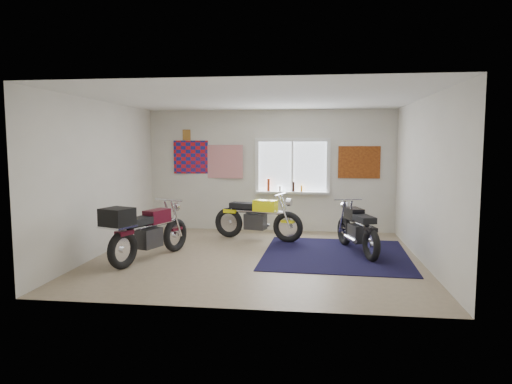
# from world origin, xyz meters

# --- Properties ---
(ground) EXTENTS (5.50, 5.50, 0.00)m
(ground) POSITION_xyz_m (0.00, 0.00, 0.00)
(ground) COLOR #9E896B
(ground) RESTS_ON ground
(room_shell) EXTENTS (5.50, 5.50, 5.50)m
(room_shell) POSITION_xyz_m (0.00, 0.00, 1.64)
(room_shell) COLOR white
(room_shell) RESTS_ON ground
(navy_rug) EXTENTS (2.60, 2.70, 0.01)m
(navy_rug) POSITION_xyz_m (1.36, 0.36, 0.01)
(navy_rug) COLOR black
(navy_rug) RESTS_ON ground
(window_assembly) EXTENTS (1.66, 0.17, 1.26)m
(window_assembly) POSITION_xyz_m (0.50, 2.47, 1.37)
(window_assembly) COLOR white
(window_assembly) RESTS_ON room_shell
(oil_bottles) EXTENTS (0.79, 0.07, 0.28)m
(oil_bottles) POSITION_xyz_m (0.26, 2.40, 1.01)
(oil_bottles) COLOR maroon
(oil_bottles) RESTS_ON window_assembly
(flag_display) EXTENTS (1.60, 0.10, 1.17)m
(flag_display) POSITION_xyz_m (-1.90, 2.48, 2.15)
(flag_display) COLOR red
(flag_display) RESTS_ON room_shell
(triumph_poster) EXTENTS (0.90, 0.03, 0.70)m
(triumph_poster) POSITION_xyz_m (1.95, 2.48, 1.55)
(triumph_poster) COLOR #A54C14
(triumph_poster) RESTS_ON room_shell
(yellow_triumph) EXTENTS (1.89, 0.73, 0.97)m
(yellow_triumph) POSITION_xyz_m (-0.16, 1.44, 0.43)
(yellow_triumph) COLOR black
(yellow_triumph) RESTS_ON ground
(black_chrome_bike) EXTENTS (0.72, 1.77, 0.93)m
(black_chrome_bike) POSITION_xyz_m (1.75, 0.55, 0.41)
(black_chrome_bike) COLOR black
(black_chrome_bike) RESTS_ON navy_rug
(maroon_tourer) EXTENTS (0.99, 1.89, 0.98)m
(maroon_tourer) POSITION_xyz_m (-1.81, -0.51, 0.51)
(maroon_tourer) COLOR black
(maroon_tourer) RESTS_ON ground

